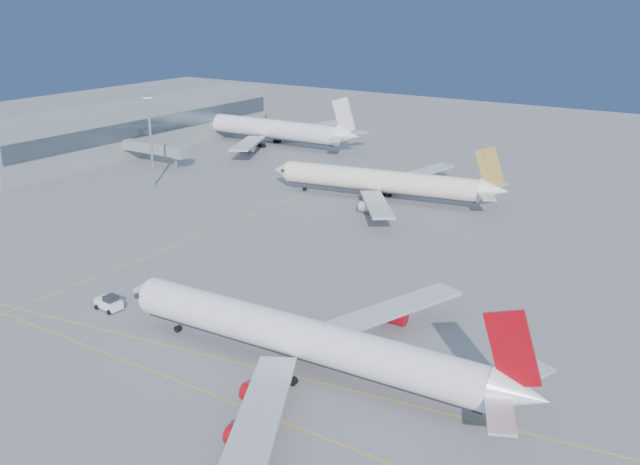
# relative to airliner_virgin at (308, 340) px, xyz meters

# --- Properties ---
(ground) EXTENTS (500.00, 500.00, 0.00)m
(ground) POSITION_rel_airliner_virgin_xyz_m (-10.35, 2.68, -4.71)
(ground) COLOR slate
(ground) RESTS_ON ground
(terminal) EXTENTS (18.40, 110.00, 15.00)m
(terminal) POSITION_rel_airliner_virgin_xyz_m (-125.29, 87.68, 2.80)
(terminal) COLOR gray
(terminal) RESTS_ON ground
(jet_bridge) EXTENTS (23.60, 3.60, 6.90)m
(jet_bridge) POSITION_rel_airliner_virgin_xyz_m (-103.46, 74.68, 0.46)
(jet_bridge) COLOR gray
(jet_bridge) RESTS_ON ground
(taxiway_lines) EXTENTS (118.86, 140.00, 0.02)m
(taxiway_lines) POSITION_rel_airliner_virgin_xyz_m (-25.07, 9.02, -4.70)
(taxiway_lines) COLOR gold
(taxiway_lines) RESTS_ON ground
(airliner_virgin) EXTENTS (63.32, 56.90, 15.63)m
(airliner_virgin) POSITION_rel_airliner_virgin_xyz_m (0.00, 0.00, 0.00)
(airliner_virgin) COLOR white
(airliner_virgin) RESTS_ON ground
(airliner_etihad) EXTENTS (59.45, 54.32, 15.56)m
(airliner_etihad) POSITION_rel_airliner_virgin_xyz_m (-31.12, 78.87, 0.02)
(airliner_etihad) COLOR beige
(airliner_etihad) RESTS_ON ground
(airliner_third) EXTENTS (67.26, 62.14, 18.07)m
(airliner_third) POSITION_rel_airliner_virgin_xyz_m (-94.28, 116.85, 0.76)
(airliner_third) COLOR white
(airliner_third) RESTS_ON ground
(pushback_tug) EXTENTS (4.73, 3.09, 2.57)m
(pushback_tug) POSITION_rel_airliner_virgin_xyz_m (-37.50, -1.08, -3.52)
(pushback_tug) COLOR white
(pushback_tug) RESTS_ON ground
(light_mast) EXTENTS (2.04, 2.04, 23.57)m
(light_mast) POSITION_rel_airliner_virgin_xyz_m (-88.14, 58.02, 9.20)
(light_mast) COLOR gray
(light_mast) RESTS_ON ground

